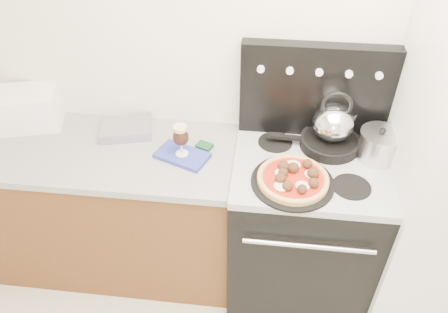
# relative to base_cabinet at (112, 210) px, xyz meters

# --- Properties ---
(room_shell) EXTENTS (3.52, 3.01, 2.52)m
(room_shell) POSITION_rel_base_cabinet_xyz_m (1.02, -0.91, 0.82)
(room_shell) COLOR beige
(room_shell) RESTS_ON ground
(base_cabinet) EXTENTS (1.45, 0.60, 0.86)m
(base_cabinet) POSITION_rel_base_cabinet_xyz_m (0.00, 0.00, 0.00)
(base_cabinet) COLOR #5C3517
(base_cabinet) RESTS_ON ground
(countertop) EXTENTS (1.48, 0.63, 0.04)m
(countertop) POSITION_rel_base_cabinet_xyz_m (0.00, 0.00, 0.45)
(countertop) COLOR gray
(countertop) RESTS_ON base_cabinet
(stove_body) EXTENTS (0.76, 0.65, 0.88)m
(stove_body) POSITION_rel_base_cabinet_xyz_m (1.10, -0.02, 0.01)
(stove_body) COLOR black
(stove_body) RESTS_ON ground
(cooktop) EXTENTS (0.76, 0.65, 0.04)m
(cooktop) POSITION_rel_base_cabinet_xyz_m (1.10, -0.02, 0.47)
(cooktop) COLOR #ADADB2
(cooktop) RESTS_ON stove_body
(backguard) EXTENTS (0.76, 0.08, 0.50)m
(backguard) POSITION_rel_base_cabinet_xyz_m (1.10, 0.25, 0.74)
(backguard) COLOR black
(backguard) RESTS_ON cooktop
(toaster_oven) EXTENTS (0.38, 0.32, 0.20)m
(toaster_oven) POSITION_rel_base_cabinet_xyz_m (-0.43, 0.17, 0.57)
(toaster_oven) COLOR white
(toaster_oven) RESTS_ON countertop
(foil_sheet) EXTENTS (0.31, 0.26, 0.05)m
(foil_sheet) POSITION_rel_base_cabinet_xyz_m (0.12, 0.15, 0.50)
(foil_sheet) COLOR silver
(foil_sheet) RESTS_ON countertop
(oven_mitt) EXTENTS (0.30, 0.24, 0.02)m
(oven_mitt) POSITION_rel_base_cabinet_xyz_m (0.46, -0.03, 0.48)
(oven_mitt) COLOR #2D399C
(oven_mitt) RESTS_ON countertop
(beer_glass) EXTENTS (0.10, 0.10, 0.17)m
(beer_glass) POSITION_rel_base_cabinet_xyz_m (0.46, -0.03, 0.58)
(beer_glass) COLOR black
(beer_glass) RESTS_ON oven_mitt
(pizza_pan) EXTENTS (0.46, 0.46, 0.01)m
(pizza_pan) POSITION_rel_base_cabinet_xyz_m (1.01, -0.18, 0.50)
(pizza_pan) COLOR black
(pizza_pan) RESTS_ON cooktop
(pizza) EXTENTS (0.40, 0.40, 0.05)m
(pizza) POSITION_rel_base_cabinet_xyz_m (1.01, -0.18, 0.53)
(pizza) COLOR tan
(pizza) RESTS_ON pizza_pan
(skillet) EXTENTS (0.32, 0.32, 0.05)m
(skillet) POSITION_rel_base_cabinet_xyz_m (1.20, 0.12, 0.52)
(skillet) COLOR black
(skillet) RESTS_ON cooktop
(tea_kettle) EXTENTS (0.23, 0.23, 0.23)m
(tea_kettle) POSITION_rel_base_cabinet_xyz_m (1.20, 0.12, 0.66)
(tea_kettle) COLOR silver
(tea_kettle) RESTS_ON skillet
(stock_pot) EXTENTS (0.23, 0.23, 0.14)m
(stock_pot) POSITION_rel_base_cabinet_xyz_m (1.43, 0.06, 0.56)
(stock_pot) COLOR silver
(stock_pot) RESTS_ON cooktop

